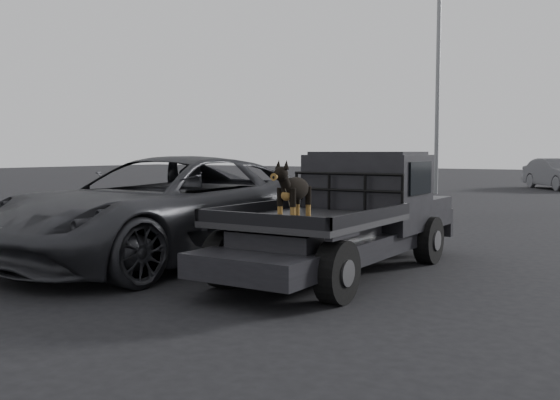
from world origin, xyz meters
The scene contains 8 objects.
ground centered at (0.00, 0.00, 0.00)m, with size 120.00×120.00×0.00m, color black.
flatbed_ute centered at (-0.69, 1.97, 0.46)m, with size 2.00×5.40×0.92m, color black, non-canonical shape.
ute_cab centered at (-0.69, 2.92, 1.36)m, with size 1.72×1.30×0.88m, color black, non-canonical shape.
headache_rack centered at (-0.69, 2.17, 1.20)m, with size 1.80×0.08×0.55m, color black, non-canonical shape.
dog centered at (-0.42, 0.22, 1.29)m, with size 0.32×0.60×0.74m, color black, non-canonical shape.
parked_suv centered at (-3.60, 1.40, 0.86)m, with size 2.87×6.21×1.73m, color #2E2F34.
distant_car_a centered at (-1.34, 26.09, 0.74)m, with size 1.56×4.48×1.48m, color #4E4F53.
floodlight_near centered at (-5.18, 19.65, 7.66)m, with size 1.08×0.28×14.12m.
Camera 1 is at (3.49, -6.22, 1.80)m, focal length 40.00 mm.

